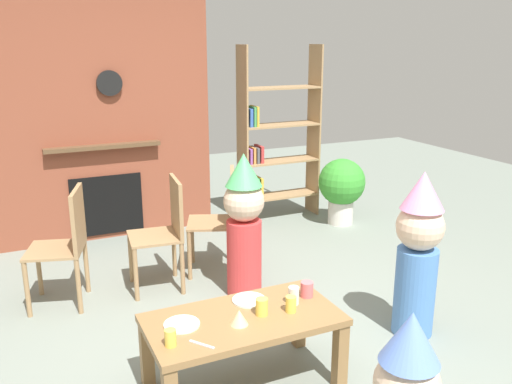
{
  "coord_description": "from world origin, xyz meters",
  "views": [
    {
      "loc": [
        -1.34,
        -2.83,
        1.95
      ],
      "look_at": [
        0.15,
        0.4,
        0.94
      ],
      "focal_mm": 37.98,
      "sensor_mm": 36.0,
      "label": 1
    }
  ],
  "objects_px": {
    "paper_cup_near_left": "(170,338)",
    "child_by_the_chairs": "(244,222)",
    "coffee_table": "(243,328)",
    "paper_cup_center": "(294,295)",
    "dining_chair_left": "(67,240)",
    "paper_cup_near_right": "(307,289)",
    "dining_chair_right": "(222,215)",
    "bookshelf": "(273,143)",
    "paper_plate_rear": "(249,300)",
    "dining_chair_middle": "(166,227)",
    "birthday_cake_slice": "(239,317)",
    "paper_cup_far_right": "(291,304)",
    "paper_plate_front": "(182,324)",
    "potted_plant_tall": "(342,186)",
    "child_in_pink": "(418,250)",
    "paper_cup_far_left": "(262,307)"
  },
  "relations": [
    {
      "from": "paper_cup_near_left",
      "to": "paper_plate_rear",
      "type": "xyz_separation_m",
      "value": [
        0.56,
        0.28,
        -0.04
      ]
    },
    {
      "from": "paper_cup_near_left",
      "to": "child_in_pink",
      "type": "bearing_deg",
      "value": 5.89
    },
    {
      "from": "bookshelf",
      "to": "paper_cup_center",
      "type": "relative_size",
      "value": 17.72
    },
    {
      "from": "paper_cup_near_left",
      "to": "potted_plant_tall",
      "type": "bearing_deg",
      "value": 42.07
    },
    {
      "from": "birthday_cake_slice",
      "to": "coffee_table",
      "type": "bearing_deg",
      "value": 52.72
    },
    {
      "from": "birthday_cake_slice",
      "to": "dining_chair_middle",
      "type": "bearing_deg",
      "value": 89.17
    },
    {
      "from": "paper_cup_center",
      "to": "dining_chair_left",
      "type": "relative_size",
      "value": 0.12
    },
    {
      "from": "paper_cup_center",
      "to": "coffee_table",
      "type": "bearing_deg",
      "value": -176.98
    },
    {
      "from": "child_in_pink",
      "to": "coffee_table",
      "type": "bearing_deg",
      "value": 0.0
    },
    {
      "from": "paper_cup_near_right",
      "to": "birthday_cake_slice",
      "type": "height_order",
      "value": "paper_cup_near_right"
    },
    {
      "from": "bookshelf",
      "to": "coffee_table",
      "type": "relative_size",
      "value": 1.74
    },
    {
      "from": "paper_cup_near_right",
      "to": "dining_chair_middle",
      "type": "bearing_deg",
      "value": 109.02
    },
    {
      "from": "child_in_pink",
      "to": "paper_cup_far_right",
      "type": "bearing_deg",
      "value": 4.08
    },
    {
      "from": "paper_cup_near_left",
      "to": "paper_cup_far_right",
      "type": "xyz_separation_m",
      "value": [
        0.73,
        0.06,
        0.0
      ]
    },
    {
      "from": "paper_cup_far_left",
      "to": "dining_chair_middle",
      "type": "xyz_separation_m",
      "value": [
        -0.14,
        1.49,
        0.02
      ]
    },
    {
      "from": "paper_cup_near_right",
      "to": "paper_cup_far_right",
      "type": "distance_m",
      "value": 0.22
    },
    {
      "from": "paper_cup_far_left",
      "to": "paper_cup_far_right",
      "type": "bearing_deg",
      "value": -13.05
    },
    {
      "from": "paper_cup_near_right",
      "to": "paper_plate_front",
      "type": "height_order",
      "value": "paper_cup_near_right"
    },
    {
      "from": "dining_chair_right",
      "to": "child_in_pink",
      "type": "bearing_deg",
      "value": 139.81
    },
    {
      "from": "bookshelf",
      "to": "coffee_table",
      "type": "xyz_separation_m",
      "value": [
        -1.54,
        -2.71,
        -0.48
      ]
    },
    {
      "from": "paper_cup_near_left",
      "to": "paper_cup_far_left",
      "type": "height_order",
      "value": "paper_cup_far_left"
    },
    {
      "from": "paper_plate_front",
      "to": "dining_chair_left",
      "type": "xyz_separation_m",
      "value": [
        -0.44,
        1.44,
        0.06
      ]
    },
    {
      "from": "paper_cup_far_right",
      "to": "paper_plate_front",
      "type": "height_order",
      "value": "paper_cup_far_right"
    },
    {
      "from": "dining_chair_middle",
      "to": "potted_plant_tall",
      "type": "xyz_separation_m",
      "value": [
        2.15,
        0.74,
        -0.09
      ]
    },
    {
      "from": "bookshelf",
      "to": "child_by_the_chairs",
      "type": "height_order",
      "value": "bookshelf"
    },
    {
      "from": "birthday_cake_slice",
      "to": "dining_chair_right",
      "type": "bearing_deg",
      "value": 71.74
    },
    {
      "from": "paper_cup_center",
      "to": "birthday_cake_slice",
      "type": "distance_m",
      "value": 0.4
    },
    {
      "from": "paper_cup_center",
      "to": "paper_cup_far_left",
      "type": "distance_m",
      "value": 0.23
    },
    {
      "from": "paper_cup_near_left",
      "to": "child_in_pink",
      "type": "xyz_separation_m",
      "value": [
        1.75,
        0.18,
        0.12
      ]
    },
    {
      "from": "paper_cup_center",
      "to": "child_by_the_chairs",
      "type": "xyz_separation_m",
      "value": [
        0.15,
        1.07,
        0.1
      ]
    },
    {
      "from": "paper_cup_far_left",
      "to": "potted_plant_tall",
      "type": "distance_m",
      "value": 3.01
    },
    {
      "from": "coffee_table",
      "to": "dining_chair_left",
      "type": "xyz_separation_m",
      "value": [
        -0.78,
        1.49,
        0.14
      ]
    },
    {
      "from": "paper_cup_center",
      "to": "dining_chair_middle",
      "type": "relative_size",
      "value": 0.12
    },
    {
      "from": "paper_cup_near_right",
      "to": "dining_chair_right",
      "type": "bearing_deg",
      "value": 88.53
    },
    {
      "from": "birthday_cake_slice",
      "to": "potted_plant_tall",
      "type": "height_order",
      "value": "potted_plant_tall"
    },
    {
      "from": "paper_cup_far_right",
      "to": "paper_plate_front",
      "type": "bearing_deg",
      "value": 169.49
    },
    {
      "from": "paper_cup_near_left",
      "to": "birthday_cake_slice",
      "type": "height_order",
      "value": "paper_cup_near_left"
    },
    {
      "from": "birthday_cake_slice",
      "to": "potted_plant_tall",
      "type": "bearing_deg",
      "value": 46.29
    },
    {
      "from": "paper_cup_near_right",
      "to": "dining_chair_right",
      "type": "xyz_separation_m",
      "value": [
        0.04,
        1.51,
        0.02
      ]
    },
    {
      "from": "paper_cup_far_left",
      "to": "dining_chair_middle",
      "type": "relative_size",
      "value": 0.11
    },
    {
      "from": "coffee_table",
      "to": "child_by_the_chairs",
      "type": "height_order",
      "value": "child_by_the_chairs"
    },
    {
      "from": "paper_cup_far_left",
      "to": "birthday_cake_slice",
      "type": "relative_size",
      "value": 0.99
    },
    {
      "from": "dining_chair_left",
      "to": "child_in_pink",
      "type": "bearing_deg",
      "value": 162.09
    },
    {
      "from": "potted_plant_tall",
      "to": "paper_cup_near_right",
      "type": "bearing_deg",
      "value": -128.0
    },
    {
      "from": "paper_cup_near_left",
      "to": "child_by_the_chairs",
      "type": "xyz_separation_m",
      "value": [
        0.94,
        1.21,
        0.11
      ]
    },
    {
      "from": "paper_cup_far_left",
      "to": "paper_plate_rear",
      "type": "distance_m",
      "value": 0.19
    },
    {
      "from": "paper_cup_near_right",
      "to": "paper_cup_far_left",
      "type": "relative_size",
      "value": 0.95
    },
    {
      "from": "paper_cup_far_right",
      "to": "child_in_pink",
      "type": "xyz_separation_m",
      "value": [
        1.02,
        0.12,
        0.11
      ]
    },
    {
      "from": "paper_cup_far_right",
      "to": "birthday_cake_slice",
      "type": "xyz_separation_m",
      "value": [
        -0.33,
        -0.01,
        -0.0
      ]
    },
    {
      "from": "paper_plate_rear",
      "to": "dining_chair_middle",
      "type": "relative_size",
      "value": 0.22
    }
  ]
}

